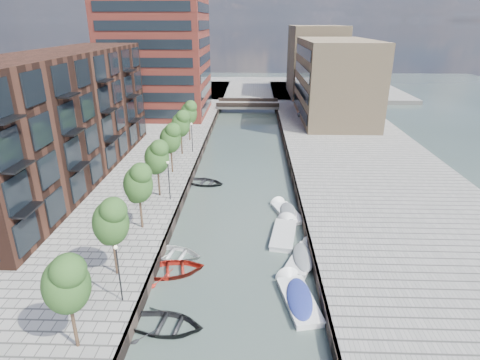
# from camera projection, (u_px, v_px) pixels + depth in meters

# --- Properties ---
(water) EXTENTS (300.00, 300.00, 0.00)m
(water) POSITION_uv_depth(u_px,v_px,m) (244.00, 159.00, 56.15)
(water) COLOR #38473F
(water) RESTS_ON ground
(quay_right) EXTENTS (20.00, 140.00, 1.00)m
(quay_right) POSITION_uv_depth(u_px,v_px,m) (359.00, 157.00, 55.45)
(quay_right) COLOR gray
(quay_right) RESTS_ON ground
(quay_wall_left) EXTENTS (0.25, 140.00, 1.00)m
(quay_wall_left) POSITION_uv_depth(u_px,v_px,m) (201.00, 155.00, 56.15)
(quay_wall_left) COLOR #332823
(quay_wall_left) RESTS_ON ground
(quay_wall_right) EXTENTS (0.25, 140.00, 1.00)m
(quay_wall_right) POSITION_uv_depth(u_px,v_px,m) (288.00, 156.00, 55.77)
(quay_wall_right) COLOR #332823
(quay_wall_right) RESTS_ON ground
(far_closure) EXTENTS (80.00, 40.00, 1.00)m
(far_closure) POSITION_uv_depth(u_px,v_px,m) (249.00, 88.00, 111.66)
(far_closure) COLOR gray
(far_closure) RESTS_ON ground
(apartment_block) EXTENTS (8.00, 38.00, 14.00)m
(apartment_block) POSITION_uv_depth(u_px,v_px,m) (63.00, 118.00, 44.54)
(apartment_block) COLOR black
(apartment_block) RESTS_ON quay_left
(tower) EXTENTS (18.00, 18.00, 30.00)m
(tower) POSITION_uv_depth(u_px,v_px,m) (156.00, 33.00, 73.97)
(tower) COLOR #99382C
(tower) RESTS_ON quay_left
(tan_block_near) EXTENTS (12.00, 25.00, 14.00)m
(tan_block_near) POSITION_uv_depth(u_px,v_px,m) (335.00, 80.00, 73.10)
(tan_block_near) COLOR #9C8260
(tan_block_near) RESTS_ON quay_right
(tan_block_far) EXTENTS (12.00, 20.00, 16.00)m
(tan_block_far) POSITION_uv_depth(u_px,v_px,m) (315.00, 61.00, 96.87)
(tan_block_far) COLOR #9C8260
(tan_block_far) RESTS_ON quay_right
(bridge) EXTENTS (13.00, 6.00, 1.30)m
(bridge) POSITION_uv_depth(u_px,v_px,m) (248.00, 105.00, 85.34)
(bridge) COLOR gray
(bridge) RESTS_ON ground
(tree_0) EXTENTS (2.50, 2.50, 5.95)m
(tree_0) POSITION_uv_depth(u_px,v_px,m) (66.00, 282.00, 21.03)
(tree_0) COLOR #382619
(tree_0) RESTS_ON quay_left
(tree_1) EXTENTS (2.50, 2.50, 5.95)m
(tree_1) POSITION_uv_depth(u_px,v_px,m) (110.00, 220.00, 27.53)
(tree_1) COLOR #382619
(tree_1) RESTS_ON quay_left
(tree_2) EXTENTS (2.50, 2.50, 5.95)m
(tree_2) POSITION_uv_depth(u_px,v_px,m) (138.00, 182.00, 34.03)
(tree_2) COLOR #382619
(tree_2) RESTS_ON quay_left
(tree_3) EXTENTS (2.50, 2.50, 5.95)m
(tree_3) POSITION_uv_depth(u_px,v_px,m) (157.00, 156.00, 40.52)
(tree_3) COLOR #382619
(tree_3) RESTS_ON quay_left
(tree_4) EXTENTS (2.50, 2.50, 5.95)m
(tree_4) POSITION_uv_depth(u_px,v_px,m) (170.00, 137.00, 47.02)
(tree_4) COLOR #382619
(tree_4) RESTS_ON quay_left
(tree_5) EXTENTS (2.50, 2.50, 5.95)m
(tree_5) POSITION_uv_depth(u_px,v_px,m) (181.00, 123.00, 53.52)
(tree_5) COLOR #382619
(tree_5) RESTS_ON quay_left
(tree_6) EXTENTS (2.50, 2.50, 5.95)m
(tree_6) POSITION_uv_depth(u_px,v_px,m) (189.00, 112.00, 60.02)
(tree_6) COLOR #382619
(tree_6) RESTS_ON quay_left
(lamp_0) EXTENTS (0.24, 0.24, 4.12)m
(lamp_0) POSITION_uv_depth(u_px,v_px,m) (118.00, 268.00, 25.36)
(lamp_0) COLOR black
(lamp_0) RESTS_ON quay_left
(lamp_1) EXTENTS (0.24, 0.24, 4.12)m
(lamp_1) POSITION_uv_depth(u_px,v_px,m) (169.00, 176.00, 40.22)
(lamp_1) COLOR black
(lamp_1) RESTS_ON quay_left
(lamp_2) EXTENTS (0.24, 0.24, 4.12)m
(lamp_2) POSITION_uv_depth(u_px,v_px,m) (192.00, 134.00, 55.07)
(lamp_2) COLOR black
(lamp_2) RESTS_ON quay_left
(sloop_1) EXTENTS (5.41, 4.21, 1.03)m
(sloop_1) POSITION_uv_depth(u_px,v_px,m) (166.00, 328.00, 25.29)
(sloop_1) COLOR black
(sloop_1) RESTS_ON ground
(sloop_2) EXTENTS (5.76, 4.66, 1.05)m
(sloop_2) POSITION_uv_depth(u_px,v_px,m) (172.00, 273.00, 30.82)
(sloop_2) COLOR maroon
(sloop_2) RESTS_ON ground
(sloop_3) EXTENTS (5.34, 4.24, 0.99)m
(sloop_3) POSITION_uv_depth(u_px,v_px,m) (173.00, 257.00, 32.93)
(sloop_3) COLOR silver
(sloop_3) RESTS_ON ground
(sloop_4) EXTENTS (5.40, 4.46, 0.97)m
(sloop_4) POSITION_uv_depth(u_px,v_px,m) (205.00, 184.00, 47.55)
(sloop_4) COLOR black
(sloop_4) RESTS_ON ground
(motorboat_1) EXTENTS (3.60, 5.42, 1.71)m
(motorboat_1) POSITION_uv_depth(u_px,v_px,m) (304.00, 257.00, 32.59)
(motorboat_1) COLOR silver
(motorboat_1) RESTS_ON ground
(motorboat_2) EXTENTS (2.85, 5.92, 1.89)m
(motorboat_2) POSITION_uv_depth(u_px,v_px,m) (284.00, 232.00, 36.52)
(motorboat_2) COLOR silver
(motorboat_2) RESTS_ON ground
(motorboat_3) EXTENTS (2.95, 5.79, 1.84)m
(motorboat_3) POSITION_uv_depth(u_px,v_px,m) (297.00, 296.00, 27.84)
(motorboat_3) COLOR white
(motorboat_3) RESTS_ON ground
(motorboat_4) EXTENTS (3.25, 5.25, 1.66)m
(motorboat_4) POSITION_uv_depth(u_px,v_px,m) (286.00, 211.00, 40.29)
(motorboat_4) COLOR white
(motorboat_4) RESTS_ON ground
(car) EXTENTS (2.22, 3.72, 1.18)m
(car) POSITION_uv_depth(u_px,v_px,m) (303.00, 115.00, 75.43)
(car) COLOR #9A9E9F
(car) RESTS_ON quay_right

